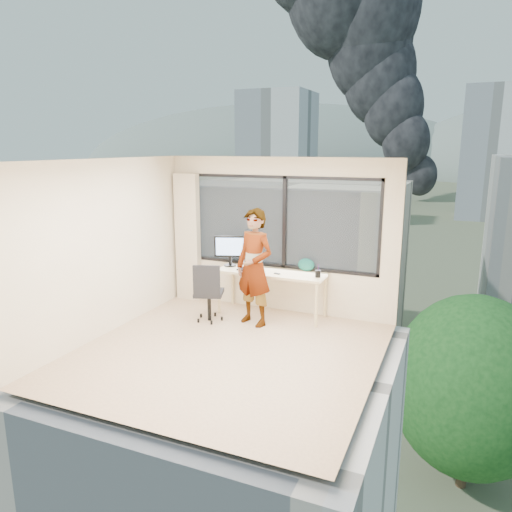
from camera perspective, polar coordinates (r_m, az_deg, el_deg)
The scene contains 25 objects.
floor at distance 6.78m, azimuth -3.39°, elevation -11.28°, with size 4.00×4.00×0.01m, color tan.
ceiling at distance 6.19m, azimuth -3.71°, elevation 11.26°, with size 4.00×4.00×0.01m, color white.
wall_front at distance 4.73m, azimuth -14.51°, elevation -5.71°, with size 4.00×0.01×2.60m, color beige.
wall_left at distance 7.45m, azimuth -17.43°, elevation 0.89°, with size 0.01×4.00×2.60m, color beige.
wall_right at distance 5.77m, azimuth 14.53°, elevation -2.33°, with size 0.01×4.00×2.60m, color beige.
window_wall at distance 8.10m, azimuth 3.11°, elevation 4.01°, with size 3.30×0.16×1.55m, color black, non-canonical shape.
curtain at distance 8.82m, azimuth -8.07°, elevation 2.16°, with size 0.45×0.14×2.30m, color beige.
desk at distance 8.07m, azimuth 1.85°, elevation -4.41°, with size 1.80×0.60×0.75m, color beige.
chair at distance 7.81m, azimuth -5.58°, elevation -4.14°, with size 0.50×0.50×0.99m, color black, non-canonical shape.
person at distance 7.51m, azimuth -0.19°, elevation -1.36°, with size 0.67×0.44×1.85m, color #2D2D33.
monitor at distance 8.28m, azimuth -3.10°, elevation 0.63°, with size 0.53×0.11×0.53m, color black, non-canonical shape.
game_console at distance 8.37m, azimuth -0.56°, elevation -0.82°, with size 0.34×0.28×0.08m, color white.
laptop at distance 8.02m, azimuth -0.85°, elevation -0.90°, with size 0.34×0.36×0.22m, color black, non-canonical shape.
cellphone at distance 7.82m, azimuth 2.50°, elevation -2.08°, with size 0.10×0.05×0.01m, color black.
pen_cup at distance 7.67m, azimuth 7.33°, elevation -2.09°, with size 0.09×0.09×0.11m, color black.
handbag at distance 8.00m, azimuth 5.95°, elevation -1.04°, with size 0.28×0.14×0.21m, color #0C494A.
exterior_ground at distance 126.67m, azimuth 21.71°, elevation 4.39°, with size 400.00×400.00×0.04m, color #515B3D.
near_bldg_a at distance 38.68m, azimuth 4.61°, elevation -1.77°, with size 16.00×12.00×14.00m, color beige.
far_tower_a at distance 107.43m, azimuth 2.57°, elevation 11.42°, with size 14.00×14.00×28.00m, color silver.
far_tower_b at distance 125.64m, azimuth 25.99°, elevation 10.83°, with size 13.00×13.00×30.00m, color silver.
far_tower_d at distance 167.82m, azimuth 1.16°, elevation 10.94°, with size 16.00×14.00×22.00m, color silver.
hill_a at distance 348.31m, azimuth 2.49°, elevation 10.14°, with size 288.00×216.00×90.00m, color slate.
tree_a at distance 35.69m, azimuth -10.56°, elevation -8.30°, with size 7.00×7.00×8.00m, color #174618, non-canonical shape.
tree_b at distance 26.56m, azimuth 23.90°, elevation -15.81°, with size 7.60×7.60×9.00m, color #174618, non-canonical shape.
smoke_plume_a at distance 160.20m, azimuth 19.90°, elevation 25.27°, with size 40.00×24.00×90.00m, color black, non-canonical shape.
Camera 1 is at (2.78, -5.52, 2.78)m, focal length 33.83 mm.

